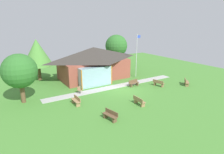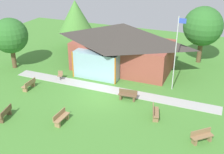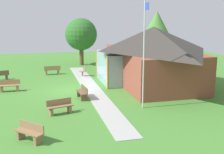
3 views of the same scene
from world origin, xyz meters
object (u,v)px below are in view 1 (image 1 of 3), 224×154
bench_lawn_far_right (186,82)px  bench_mid_left (76,101)px  tree_west_hedge (20,71)px  bench_rear_near_path (134,83)px  tree_behind_pavilion_right (116,46)px  bench_front_center (139,101)px  bench_front_left (110,116)px  patio_chair_west (80,90)px  bench_mid_right (158,83)px  tree_behind_pavilion_left (37,53)px  flagpole (137,54)px  pavilion (94,62)px

bench_lawn_far_right → bench_mid_left: bearing=-50.4°
tree_west_hedge → bench_rear_near_path: bearing=-8.4°
bench_lawn_far_right → tree_behind_pavilion_right: size_ratio=0.24×
bench_front_center → tree_west_hedge: 12.27m
bench_mid_left → bench_front_left: bearing=-165.4°
bench_front_center → bench_rear_near_path: size_ratio=0.98×
bench_mid_left → patio_chair_west: (1.47, 2.67, 0.01)m
bench_rear_near_path → patio_chair_west: 7.14m
bench_mid_right → tree_behind_pavilion_right: bearing=158.0°
bench_mid_right → tree_behind_pavilion_right: size_ratio=0.26×
bench_lawn_far_right → tree_west_hedge: (-19.11, 5.25, 2.94)m
tree_behind_pavilion_left → tree_behind_pavilion_right: tree_behind_pavilion_right is taller
bench_mid_left → bench_rear_near_path: bearing=-81.7°
bench_mid_left → flagpole: bearing=-69.3°
bench_lawn_far_right → bench_front_center: 9.46m
bench_mid_right → tree_behind_pavilion_left: (-12.53, 11.07, 3.55)m
tree_behind_pavilion_left → tree_behind_pavilion_right: (14.02, 1.36, -0.07)m
pavilion → tree_west_hedge: bearing=-158.3°
pavilion → patio_chair_west: pavilion is taller
flagpole → bench_rear_near_path: bearing=-132.4°
flagpole → tree_behind_pavilion_left: (-12.78, 6.11, 0.46)m
pavilion → bench_mid_right: (5.50, -7.67, -2.00)m
bench_lawn_far_right → bench_rear_near_path: same height
bench_mid_left → bench_mid_right: bearing=-92.9°
bench_front_center → patio_chair_west: 7.19m
bench_front_left → bench_front_center: size_ratio=1.03×
pavilion → bench_front_center: pavilion is taller
tree_behind_pavilion_right → pavilion: bearing=-145.8°
bench_front_left → tree_behind_pavilion_right: tree_behind_pavilion_right is taller
bench_lawn_far_right → tree_behind_pavilion_right: 14.60m
pavilion → bench_front_center: 11.05m
bench_mid_right → bench_front_left: 10.78m
pavilion → bench_front_center: (-0.39, -10.86, -2.00)m
flagpole → bench_lawn_far_right: size_ratio=4.58×
tree_behind_pavilion_right → bench_mid_right: bearing=-96.9°
flagpole → bench_mid_right: size_ratio=4.08×
bench_mid_right → patio_chair_west: (-9.75, 2.87, 0.01)m
bench_mid_right → patio_chair_west: patio_chair_west is taller
bench_mid_left → tree_west_hedge: bearing=50.5°
tree_behind_pavilion_left → tree_behind_pavilion_right: bearing=5.5°
bench_mid_left → tree_west_hedge: 6.33m
bench_lawn_far_right → bench_front_center: (-9.33, -1.57, 0.00)m
bench_mid_left → tree_west_hedge: tree_west_hedge is taller
pavilion → tree_behind_pavilion_right: size_ratio=1.77×
pavilion → flagpole: size_ratio=1.64×
bench_mid_right → patio_chair_west: size_ratio=1.82×
patio_chair_west → pavilion: bearing=-147.9°
bench_lawn_far_right → patio_chair_west: size_ratio=1.62×
bench_mid_right → tree_behind_pavilion_left: bearing=-146.6°
patio_chair_west → tree_behind_pavilion_left: (-2.78, 8.19, 3.53)m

